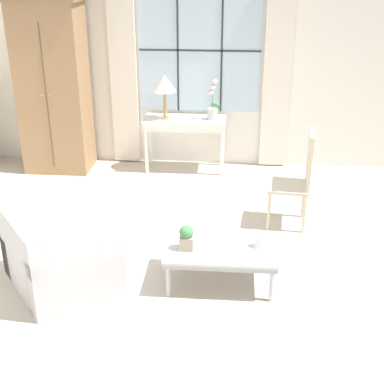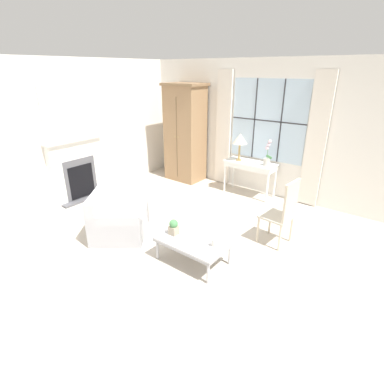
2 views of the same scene
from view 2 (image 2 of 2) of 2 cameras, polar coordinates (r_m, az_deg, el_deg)
name	(u,v)px [view 2 (image 2 of 2)]	position (r m, az deg, el deg)	size (l,w,h in m)	color
ground_plane	(174,250)	(4.70, -3.49, -10.98)	(14.00, 14.00, 0.00)	#BCB2A3
wall_back_windowed	(267,130)	(6.60, 14.15, 11.39)	(7.20, 0.14, 2.80)	silver
wall_left	(82,130)	(6.77, -20.21, 11.00)	(0.06, 7.20, 2.80)	silver
fireplace	(76,164)	(6.66, -21.16, 5.03)	(0.34, 1.23, 2.31)	#515156
armoire	(185,133)	(7.33, -1.32, 11.14)	(0.94, 0.68, 2.29)	#93704C
console_table	(250,166)	(6.58, 11.03, 4.86)	(1.10, 0.45, 0.73)	white
table_lamp	(240,139)	(6.53, 9.14, 9.88)	(0.31, 0.31, 0.59)	#9E7F47
potted_orchid	(267,157)	(6.35, 14.15, 6.57)	(0.18, 0.14, 0.54)	#BCB7AD
armchair_upholstered	(118,220)	(5.15, -13.89, -5.13)	(1.23, 1.25, 0.75)	#B2B2B7
side_chair_wooden	(283,210)	(4.77, 17.03, -3.30)	(0.48, 0.48, 1.08)	beige
coffee_table	(193,242)	(4.28, 0.20, -9.44)	(1.00, 0.63, 0.37)	#BCBCC1
potted_plant_small	(174,227)	(4.33, -3.51, -6.63)	(0.13, 0.13, 0.23)	tan
pillar_candle	(215,243)	(4.08, 4.35, -9.72)	(0.12, 0.12, 0.12)	silver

